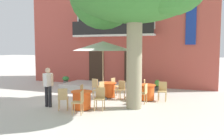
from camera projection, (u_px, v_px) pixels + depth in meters
The scene contains 22 objects.
ground_plane at pixel (78, 100), 11.92m from camera, with size 120.00×120.00×0.00m, color beige.
building_facade at pixel (124, 31), 18.06m from camera, with size 13.00×5.09×7.50m.
entrance_step_platform at pixel (107, 86), 15.40m from camera, with size 5.56×2.47×0.25m, color silver.
cafe_table_near_tree at pixel (108, 90), 12.49m from camera, with size 0.86×0.86×0.76m.
cafe_chair_near_tree_0 at pixel (96, 86), 12.89m from camera, with size 0.50×0.50×0.91m.
cafe_chair_near_tree_1 at pixel (100, 89), 11.83m from camera, with size 0.49×0.49×0.91m.
cafe_chair_near_tree_2 at pixel (121, 88), 12.07m from camera, with size 0.50×0.50×0.91m.
cafe_chair_near_tree_3 at pixel (115, 85), 13.15m from camera, with size 0.47×0.47×0.91m.
cafe_table_middle at pixel (147, 92), 11.80m from camera, with size 0.86×0.86×0.76m.
cafe_chair_middle_0 at pixel (162, 90), 11.63m from camera, with size 0.42×0.42×0.91m.
cafe_chair_middle_1 at pixel (146, 87), 12.53m from camera, with size 0.45×0.45×0.91m.
cafe_chair_middle_2 at pixel (131, 89), 11.96m from camera, with size 0.42×0.42×0.91m.
cafe_chair_middle_3 at pixel (144, 92), 11.08m from camera, with size 0.42×0.42×0.91m.
cafe_table_front at pixel (82, 100), 10.03m from camera, with size 0.86×0.86×0.76m.
cafe_chair_front_0 at pixel (100, 97), 9.95m from camera, with size 0.47×0.47×0.91m.
cafe_chair_front_1 at pixel (84, 93), 10.76m from camera, with size 0.49×0.49×0.91m.
cafe_chair_front_2 at pixel (63, 97), 9.87m from camera, with size 0.54×0.54×0.91m.
cafe_chair_front_3 at pixel (79, 101), 9.26m from camera, with size 0.50×0.50×0.91m.
cafe_umbrella at pixel (103, 46), 11.72m from camera, with size 2.90×2.90×2.85m.
ground_planter_left at pixel (66, 80), 16.65m from camera, with size 0.45×0.45×0.60m.
ground_planter_right at pixel (157, 85), 14.45m from camera, with size 0.32×0.32×0.65m.
pedestrian_near_entrance at pixel (48, 85), 10.43m from camera, with size 0.53×0.38×1.69m.
Camera 1 is at (5.85, -10.32, 2.53)m, focal length 39.14 mm.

